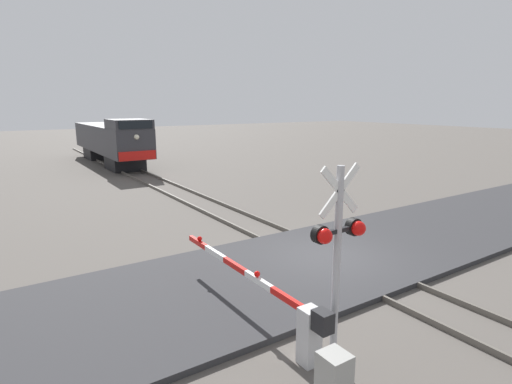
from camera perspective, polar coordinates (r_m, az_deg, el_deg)
name	(u,v)px	position (r m, az deg, el deg)	size (l,w,h in m)	color
ground_plane	(327,261)	(13.58, 9.90, -9.37)	(160.00, 160.00, 0.00)	#514C47
rail_track_left	(311,263)	(13.10, 7.59, -9.77)	(0.08, 80.00, 0.15)	#59544C
rail_track_right	(344,254)	(14.02, 12.08, -8.42)	(0.08, 80.00, 0.15)	#59544C
road_surface	(327,258)	(13.55, 9.91, -9.07)	(36.00, 5.66, 0.15)	#2D2D30
locomotive	(111,140)	(36.39, -19.50, 6.77)	(2.75, 14.63, 3.86)	black
crossing_signal	(338,245)	(7.71, 11.37, -7.24)	(1.18, 0.33, 3.91)	#ADADB2
crossing_gate	(285,310)	(8.80, 4.07, -16.01)	(0.36, 5.91, 1.27)	silver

